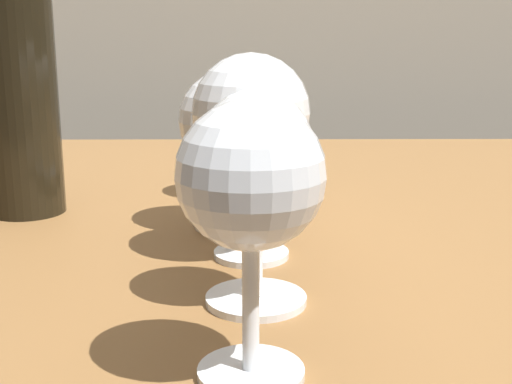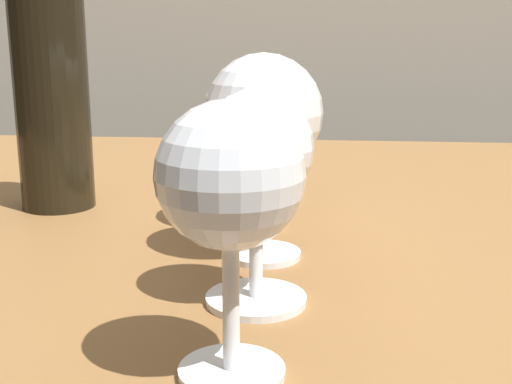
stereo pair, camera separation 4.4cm
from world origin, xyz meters
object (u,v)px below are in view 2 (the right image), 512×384
object	(u,v)px
wine_glass_amber	(249,123)
wine_glass_chardonnay	(264,117)
wine_glass_port	(256,156)
wine_glass_empty	(272,99)
wine_bottle	(52,75)
wine_glass_cabernet	(230,184)

from	to	relation	value
wine_glass_amber	wine_glass_chardonnay	bearing A→B (deg)	-76.77
wine_glass_port	wine_glass_amber	bearing A→B (deg)	97.33
wine_glass_chardonnay	wine_glass_empty	distance (m)	0.19
wine_glass_chardonnay	wine_bottle	xyz separation A→B (m)	(-0.22, 0.14, 0.02)
wine_glass_port	wine_glass_amber	size ratio (longest dim) A/B	0.99
wine_glass_cabernet	wine_bottle	xyz separation A→B (m)	(-0.22, 0.33, 0.03)
wine_glass_port	wine_glass_chardonnay	distance (m)	0.09
wine_glass_empty	wine_glass_chardonnay	bearing A→B (deg)	-87.89
wine_glass_amber	wine_bottle	xyz separation A→B (m)	(-0.20, 0.06, 0.04)
wine_glass_chardonnay	wine_glass_cabernet	bearing A→B (deg)	-90.16
wine_glass_empty	wine_bottle	world-z (taller)	wine_bottle
wine_glass_empty	wine_glass_port	bearing A→B (deg)	-87.98
wine_glass_amber	wine_glass_empty	bearing A→B (deg)	83.17
wine_glass_port	wine_glass_amber	xyz separation A→B (m)	(-0.02, 0.18, -0.00)
wine_glass_amber	wine_bottle	world-z (taller)	wine_bottle
wine_bottle	wine_glass_port	bearing A→B (deg)	-46.02
wine_glass_cabernet	wine_bottle	world-z (taller)	wine_bottle
wine_bottle	wine_glass_chardonnay	bearing A→B (deg)	-32.28
wine_glass_cabernet	wine_glass_empty	xyz separation A→B (m)	(-0.01, 0.38, 0.00)
wine_glass_cabernet	wine_glass_chardonnay	xyz separation A→B (m)	(0.00, 0.19, 0.01)
wine_glass_empty	wine_glass_amber	bearing A→B (deg)	-96.83
wine_glass_empty	wine_bottle	bearing A→B (deg)	-166.81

